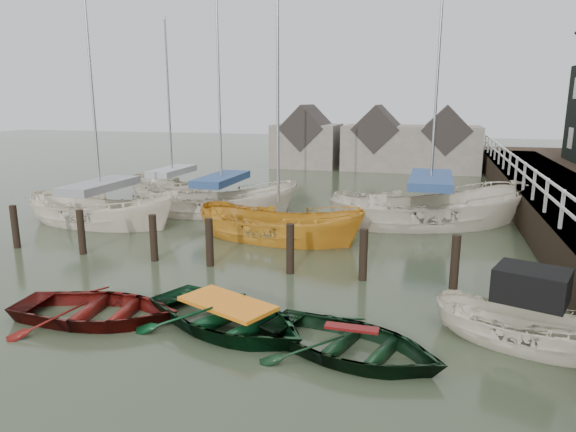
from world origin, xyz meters
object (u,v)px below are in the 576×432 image
(sailboat_c, at_px, (278,238))
(sailboat_e, at_px, (173,197))
(sailboat_b, at_px, (222,212))
(rowboat_green, at_px, (228,328))
(motorboat, at_px, (527,339))
(rowboat_red, at_px, (98,320))
(sailboat_d, at_px, (428,223))
(rowboat_dkgreen, at_px, (351,355))
(sailboat_a, at_px, (103,222))

(sailboat_c, bearing_deg, sailboat_e, 59.27)
(sailboat_b, distance_m, sailboat_e, 4.57)
(rowboat_green, distance_m, sailboat_e, 15.38)
(rowboat_green, bearing_deg, motorboat, -58.15)
(rowboat_red, height_order, sailboat_d, sailboat_d)
(rowboat_green, bearing_deg, rowboat_red, 120.43)
(rowboat_red, height_order, motorboat, motorboat)
(rowboat_red, xyz_separation_m, rowboat_dkgreen, (5.56, -0.06, 0.00))
(motorboat, height_order, sailboat_e, sailboat_e)
(sailboat_d, height_order, sailboat_e, sailboat_d)
(motorboat, distance_m, sailboat_b, 14.05)
(sailboat_d, xyz_separation_m, sailboat_e, (-12.11, 2.32, 0.00))
(sailboat_d, distance_m, sailboat_e, 12.33)
(sailboat_b, bearing_deg, sailboat_e, 34.50)
(sailboat_a, height_order, sailboat_e, sailboat_a)
(rowboat_dkgreen, relative_size, motorboat, 0.91)
(rowboat_red, height_order, rowboat_green, rowboat_green)
(rowboat_green, xyz_separation_m, motorboat, (5.90, 0.90, 0.12))
(sailboat_e, bearing_deg, motorboat, -109.19)
(rowboat_green, bearing_deg, sailboat_a, 71.45)
(sailboat_c, bearing_deg, sailboat_d, -45.80)
(rowboat_dkgreen, bearing_deg, sailboat_b, 51.23)
(sailboat_d, bearing_deg, sailboat_a, 85.23)
(sailboat_c, bearing_deg, rowboat_red, 174.84)
(sailboat_a, bearing_deg, sailboat_d, -69.99)
(sailboat_b, bearing_deg, rowboat_dkgreen, -166.26)
(sailboat_d, bearing_deg, sailboat_e, 58.99)
(rowboat_dkgreen, xyz_separation_m, motorboat, (3.24, 1.33, 0.12))
(motorboat, bearing_deg, sailboat_d, 31.29)
(sailboat_b, bearing_deg, rowboat_red, 168.63)
(rowboat_green, xyz_separation_m, rowboat_dkgreen, (2.66, -0.43, 0.00))
(rowboat_dkgreen, bearing_deg, sailboat_d, 11.26)
(sailboat_b, relative_size, sailboat_d, 0.97)
(rowboat_green, xyz_separation_m, sailboat_e, (-8.24, 12.98, 0.06))
(sailboat_e, bearing_deg, sailboat_d, -79.52)
(rowboat_dkgreen, xyz_separation_m, sailboat_b, (-7.18, 10.76, 0.07))
(rowboat_green, height_order, rowboat_dkgreen, rowboat_green)
(sailboat_a, distance_m, sailboat_d, 12.56)
(sailboat_a, relative_size, sailboat_b, 0.97)
(motorboat, distance_m, sailboat_d, 9.97)
(sailboat_e, bearing_deg, sailboat_a, -158.60)
(sailboat_a, height_order, sailboat_d, sailboat_d)
(motorboat, bearing_deg, sailboat_a, 85.11)
(sailboat_e, bearing_deg, sailboat_b, -104.20)
(motorboat, bearing_deg, rowboat_green, 118.27)
(motorboat, bearing_deg, sailboat_b, 67.43)
(sailboat_b, relative_size, sailboat_e, 1.26)
(rowboat_dkgreen, relative_size, sailboat_d, 0.29)
(sailboat_b, distance_m, sailboat_c, 4.71)
(rowboat_red, xyz_separation_m, sailboat_a, (-5.33, 7.70, 0.06))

